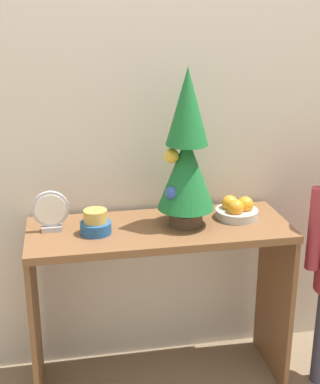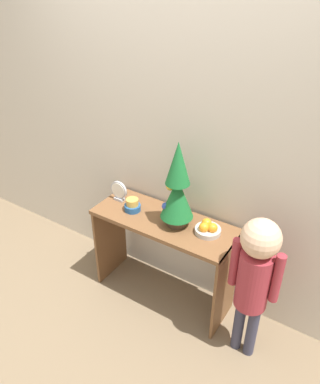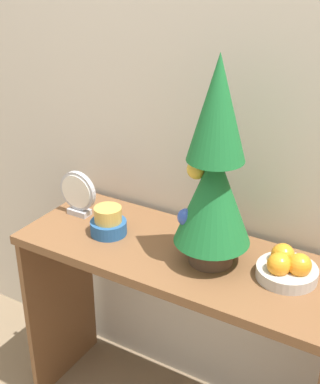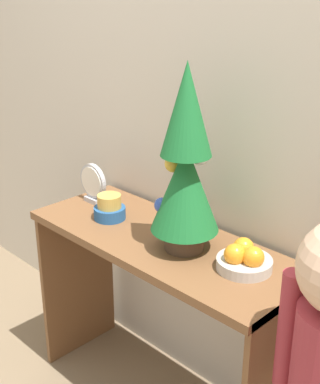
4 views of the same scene
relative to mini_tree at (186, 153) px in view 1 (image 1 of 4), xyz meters
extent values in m
cube|color=beige|center=(-0.10, 0.24, 0.24)|extent=(7.00, 0.05, 2.50)
cube|color=brown|center=(-0.10, 0.00, -0.31)|extent=(1.03, 0.40, 0.03)
cube|color=brown|center=(-0.61, 0.00, -0.65)|extent=(0.02, 0.36, 0.72)
cube|color=brown|center=(0.40, 0.00, -0.65)|extent=(0.02, 0.36, 0.72)
cylinder|color=#4C3828|center=(0.00, 0.00, -0.27)|extent=(0.13, 0.13, 0.05)
cylinder|color=brown|center=(0.00, 0.00, -0.22)|extent=(0.02, 0.02, 0.04)
cone|color=#19662D|center=(0.00, 0.00, -0.08)|extent=(0.22, 0.22, 0.29)
cone|color=#19662D|center=(0.00, 0.00, 0.18)|extent=(0.16, 0.16, 0.29)
sphere|color=silver|center=(0.02, 0.05, 0.02)|extent=(0.06, 0.06, 0.06)
sphere|color=#2D4CA8|center=(-0.06, -0.04, -0.14)|extent=(0.05, 0.05, 0.05)
sphere|color=gold|center=(-0.06, 0.01, -0.01)|extent=(0.06, 0.06, 0.06)
sphere|color=gold|center=(-0.03, 0.01, 0.11)|extent=(0.04, 0.04, 0.04)
cylinder|color=#B7B2A8|center=(0.22, 0.03, -0.27)|extent=(0.17, 0.17, 0.03)
sphere|color=orange|center=(0.26, 0.03, -0.24)|extent=(0.07, 0.07, 0.07)
sphere|color=orange|center=(0.20, 0.05, -0.24)|extent=(0.07, 0.07, 0.07)
sphere|color=orange|center=(0.21, 0.00, -0.24)|extent=(0.07, 0.07, 0.07)
cylinder|color=#235189|center=(-0.35, -0.02, -0.27)|extent=(0.12, 0.12, 0.04)
cylinder|color=gold|center=(-0.35, -0.02, -0.22)|extent=(0.09, 0.09, 0.05)
cube|color=#B2B2B7|center=(-0.52, 0.03, -0.28)|extent=(0.08, 0.04, 0.02)
cylinder|color=#B2B2B7|center=(-0.52, 0.03, -0.20)|extent=(0.14, 0.02, 0.14)
cylinder|color=white|center=(-0.52, 0.02, -0.20)|extent=(0.12, 0.00, 0.12)
cylinder|color=#992D38|center=(0.49, -0.13, -0.29)|extent=(0.06, 0.06, 0.34)
camera|label=1|loc=(-0.46, -1.90, 0.52)|focal=50.00mm
camera|label=2|loc=(1.03, -1.80, 1.23)|focal=35.00mm
camera|label=3|loc=(0.56, -1.23, 0.58)|focal=50.00mm
camera|label=4|loc=(1.06, -1.17, 0.55)|focal=50.00mm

